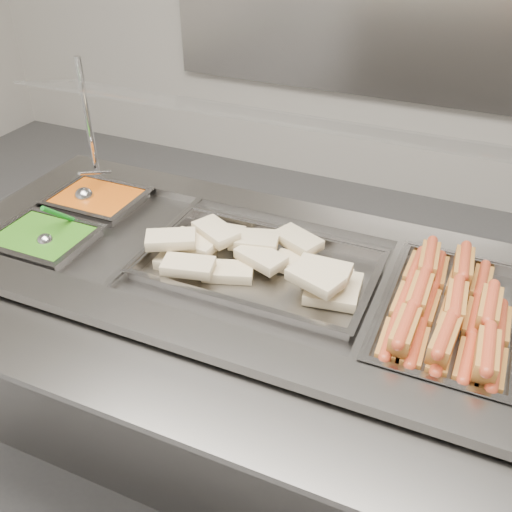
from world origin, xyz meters
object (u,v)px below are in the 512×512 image
at_px(steam_counter, 243,364).
at_px(serving_spoon, 48,237).
at_px(ladle, 85,195).
at_px(pan_hotdogs, 448,323).
at_px(sneeze_guard, 270,120).
at_px(pan_wraps, 259,270).

relative_size(steam_counter, serving_spoon, 10.91).
relative_size(steam_counter, ladle, 9.41).
xyz_separation_m(pan_hotdogs, serving_spoon, (-1.12, -0.15, 0.05)).
distance_m(steam_counter, serving_spoon, 0.71).
bearing_deg(serving_spoon, sneeze_guard, 31.58).
distance_m(pan_hotdogs, ladle, 1.19).
xyz_separation_m(pan_wraps, ladle, (-0.68, 0.11, 0.03)).
xyz_separation_m(steam_counter, sneeze_guard, (-0.00, 0.20, 0.74)).
relative_size(sneeze_guard, serving_spoon, 9.54).
relative_size(pan_hotdogs, ladle, 2.76).
bearing_deg(pan_hotdogs, ladle, 174.96).
bearing_deg(serving_spoon, ladle, 104.67).
xyz_separation_m(sneeze_guard, pan_hotdogs, (0.57, -0.19, -0.37)).
bearing_deg(steam_counter, sneeze_guard, 90.66).
xyz_separation_m(ladle, serving_spoon, (0.07, -0.25, 0.00)).
xyz_separation_m(pan_hotdogs, pan_wraps, (-0.51, -0.01, 0.01)).
xyz_separation_m(steam_counter, ladle, (-0.62, 0.11, 0.41)).
bearing_deg(sneeze_guard, steam_counter, -89.34).
xyz_separation_m(pan_hotdogs, ladle, (-1.19, 0.10, 0.04)).
bearing_deg(pan_hotdogs, pan_wraps, -179.34).
xyz_separation_m(steam_counter, pan_wraps, (0.05, 0.00, 0.38)).
height_order(pan_wraps, ladle, ladle).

